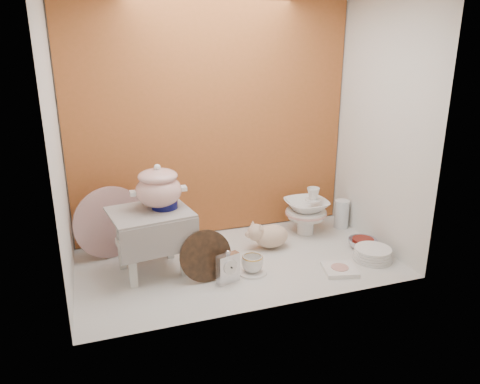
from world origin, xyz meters
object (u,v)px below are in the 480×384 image
object	(u,v)px
blue_white_vase	(141,232)
mantel_clock	(228,267)
crystal_bowl	(363,244)
gold_rim_teacup	(252,263)
floral_platter	(110,222)
dinner_plate_stack	(373,254)
step_stool	(152,242)
soup_tureen	(158,186)
porcelain_tower	(306,211)
plush_pig	(271,236)

from	to	relation	value
blue_white_vase	mantel_clock	size ratio (longest dim) A/B	1.28
blue_white_vase	crystal_bowl	size ratio (longest dim) A/B	1.30
mantel_clock	gold_rim_teacup	bearing A→B (deg)	1.58
mantel_clock	crystal_bowl	bearing A→B (deg)	-8.80
floral_platter	dinner_plate_stack	world-z (taller)	floral_platter
step_stool	crystal_bowl	size ratio (longest dim) A/B	2.30
blue_white_vase	dinner_plate_stack	world-z (taller)	blue_white_vase
soup_tureen	dinner_plate_stack	size ratio (longest dim) A/B	1.27
porcelain_tower	floral_platter	bearing A→B (deg)	177.13
plush_pig	dinner_plate_stack	xyz separation A→B (m)	(0.50, -0.34, -0.04)
blue_white_vase	dinner_plate_stack	bearing A→B (deg)	-24.82
porcelain_tower	dinner_plate_stack	bearing A→B (deg)	-67.95
step_stool	crystal_bowl	world-z (taller)	step_stool
mantel_clock	step_stool	bearing A→B (deg)	127.22
floral_platter	gold_rim_teacup	distance (m)	0.86
gold_rim_teacup	dinner_plate_stack	xyz separation A→B (m)	(0.72, -0.08, -0.02)
plush_pig	porcelain_tower	world-z (taller)	porcelain_tower
blue_white_vase	porcelain_tower	distance (m)	1.07
step_stool	mantel_clock	world-z (taller)	step_stool
soup_tureen	crystal_bowl	xyz separation A→B (m)	(1.21, -0.15, -0.45)
step_stool	floral_platter	size ratio (longest dim) A/B	0.97
soup_tureen	porcelain_tower	bearing A→B (deg)	10.11
soup_tureen	step_stool	bearing A→B (deg)	-153.73
floral_platter	porcelain_tower	distance (m)	1.24
soup_tureen	gold_rim_teacup	xyz separation A→B (m)	(0.46, -0.23, -0.42)
crystal_bowl	dinner_plate_stack	bearing A→B (deg)	-103.16
plush_pig	porcelain_tower	xyz separation A→B (m)	(0.30, 0.14, 0.08)
blue_white_vase	crystal_bowl	world-z (taller)	blue_white_vase
dinner_plate_stack	soup_tureen	bearing A→B (deg)	165.39
plush_pig	step_stool	bearing A→B (deg)	-149.97
mantel_clock	plush_pig	xyz separation A→B (m)	(0.38, 0.32, -0.01)
floral_platter	crystal_bowl	distance (m)	1.53
step_stool	gold_rim_teacup	xyz separation A→B (m)	(0.51, -0.20, -0.12)
step_stool	porcelain_tower	distance (m)	1.06
soup_tureen	gold_rim_teacup	bearing A→B (deg)	-26.79
dinner_plate_stack	crystal_bowl	bearing A→B (deg)	76.84
crystal_bowl	gold_rim_teacup	bearing A→B (deg)	-173.85
gold_rim_teacup	mantel_clock	bearing A→B (deg)	-161.22
soup_tureen	porcelain_tower	size ratio (longest dim) A/B	0.91
gold_rim_teacup	blue_white_vase	bearing A→B (deg)	136.82
plush_pig	gold_rim_teacup	size ratio (longest dim) A/B	2.29
soup_tureen	plush_pig	distance (m)	0.79
soup_tureen	porcelain_tower	world-z (taller)	soup_tureen
plush_pig	dinner_plate_stack	world-z (taller)	plush_pig
step_stool	dinner_plate_stack	distance (m)	1.27
floral_platter	blue_white_vase	world-z (taller)	floral_platter
blue_white_vase	porcelain_tower	xyz separation A→B (m)	(1.07, -0.10, 0.04)
floral_platter	gold_rim_teacup	world-z (taller)	floral_platter
dinner_plate_stack	step_stool	bearing A→B (deg)	167.32
step_stool	porcelain_tower	xyz separation A→B (m)	(1.04, 0.20, -0.02)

